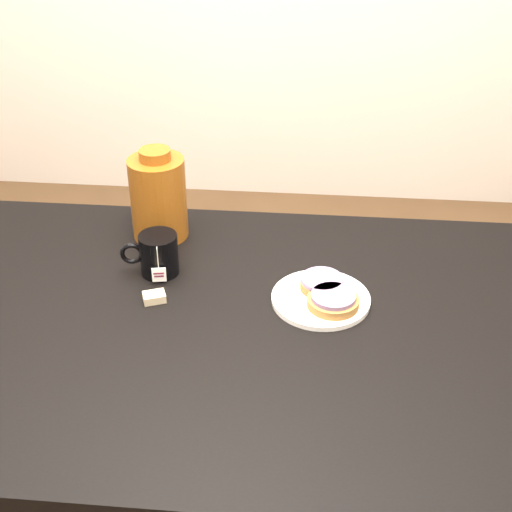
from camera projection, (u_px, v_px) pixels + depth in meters
name	position (u px, v px, depth m)	size (l,w,h in m)	color
table	(204.00, 352.00, 1.46)	(1.40, 0.90, 0.75)	black
plate	(321.00, 298.00, 1.46)	(0.20, 0.20, 0.02)	white
bagel_back	(322.00, 283.00, 1.48)	(0.12, 0.12, 0.03)	brown
bagel_front	(333.00, 300.00, 1.43)	(0.11, 0.11, 0.03)	brown
mug	(158.00, 254.00, 1.53)	(0.13, 0.10, 0.09)	black
teabag_pouch	(154.00, 297.00, 1.46)	(0.04, 0.03, 0.02)	#C6B793
bagel_package	(158.00, 197.00, 1.64)	(0.17, 0.17, 0.22)	#592B0B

